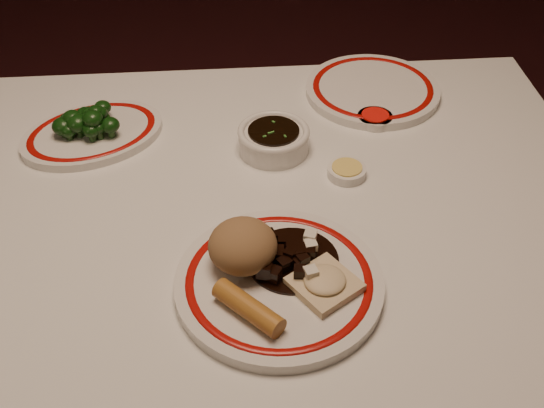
{
  "coord_description": "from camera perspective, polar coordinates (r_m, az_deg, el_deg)",
  "views": [
    {
      "loc": [
        -0.01,
        -0.79,
        1.45
      ],
      "look_at": [
        0.05,
        -0.04,
        0.8
      ],
      "focal_mm": 45.0,
      "sensor_mm": 36.0,
      "label": 1
    }
  ],
  "objects": [
    {
      "name": "dining_table",
      "position": [
        1.12,
        -2.86,
        -4.37
      ],
      "size": [
        1.2,
        0.9,
        0.75
      ],
      "color": "white",
      "rests_on": "ground"
    },
    {
      "name": "main_plate",
      "position": [
        0.94,
        0.59,
        -6.63
      ],
      "size": [
        0.37,
        0.37,
        0.02
      ],
      "color": "silver",
      "rests_on": "dining_table"
    },
    {
      "name": "rice_mound",
      "position": [
        0.93,
        -2.47,
        -3.52
      ],
      "size": [
        0.1,
        0.1,
        0.07
      ],
      "primitive_type": "ellipsoid",
      "color": "olive",
      "rests_on": "main_plate"
    },
    {
      "name": "spring_roll",
      "position": [
        0.88,
        -1.98,
        -8.66
      ],
      "size": [
        0.09,
        0.1,
        0.03
      ],
      "primitive_type": "cylinder",
      "rotation": [
        1.57,
        0.0,
        0.76
      ],
      "color": "#AB712A",
      "rests_on": "main_plate"
    },
    {
      "name": "fried_wonton",
      "position": [
        0.92,
        4.42,
        -6.58
      ],
      "size": [
        0.11,
        0.11,
        0.02
      ],
      "color": "beige",
      "rests_on": "main_plate"
    },
    {
      "name": "stirfry_heap",
      "position": [
        0.95,
        1.5,
        -4.54
      ],
      "size": [
        0.13,
        0.13,
        0.03
      ],
      "color": "black",
      "rests_on": "main_plate"
    },
    {
      "name": "broccoli_plate",
      "position": [
        1.25,
        -14.78,
        5.71
      ],
      "size": [
        0.31,
        0.29,
        0.02
      ],
      "color": "silver",
      "rests_on": "dining_table"
    },
    {
      "name": "broccoli_pile",
      "position": [
        1.23,
        -15.24,
        6.73
      ],
      "size": [
        0.12,
        0.1,
        0.05
      ],
      "color": "#23471C",
      "rests_on": "broccoli_plate"
    },
    {
      "name": "soy_bowl",
      "position": [
        1.17,
        0.14,
        5.34
      ],
      "size": [
        0.12,
        0.12,
        0.04
      ],
      "color": "silver",
      "rests_on": "dining_table"
    },
    {
      "name": "sweet_sour_dish",
      "position": [
        1.26,
        8.6,
        7.06
      ],
      "size": [
        0.06,
        0.06,
        0.02
      ],
      "color": "silver",
      "rests_on": "dining_table"
    },
    {
      "name": "mustard_dish",
      "position": [
        1.13,
        6.27,
        2.74
      ],
      "size": [
        0.06,
        0.06,
        0.02
      ],
      "color": "silver",
      "rests_on": "dining_table"
    },
    {
      "name": "far_plate",
      "position": [
        1.35,
        8.41,
        9.44
      ],
      "size": [
        0.3,
        0.3,
        0.02
      ],
      "color": "silver",
      "rests_on": "dining_table"
    }
  ]
}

